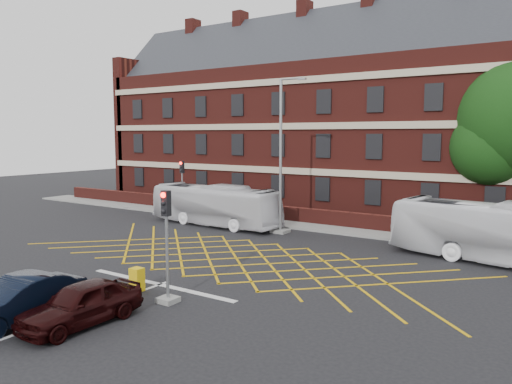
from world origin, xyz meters
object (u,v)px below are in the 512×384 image
Objects in this scene: car_navy at (18,300)px; car_maroon at (81,304)px; utility_cabinet at (137,280)px; direction_signs at (160,196)px; bus_left at (214,205)px; traffic_light_far at (182,193)px; street_lamp at (281,180)px; traffic_light_near at (167,257)px; bus_right at (505,234)px.

car_navy is 2.23m from car_maroon.
car_navy is at bearing -99.61° from utility_cabinet.
car_maroon is at bearing -51.42° from direction_signs.
car_navy is (5.88, -17.99, -0.66)m from bus_left.
utility_cabinet is at bearing -53.23° from traffic_light_far.
car_navy is 0.47× the size of street_lamp.
street_lamp reaches higher than car_navy.
traffic_light_near reaches higher than car_navy.
traffic_light_far reaches higher than bus_left.
traffic_light_far reaches higher than car_navy.
car_maroon is 17.67m from street_lamp.
car_navy reaches higher than car_maroon.
bus_right is 17.56m from utility_cabinet.
bus_left is 0.93× the size of bus_right.
traffic_light_far reaches higher than bus_right.
car_navy is 1.09× the size of traffic_light_near.
bus_left is 5.42m from traffic_light_far.
traffic_light_near is (0.82, 3.25, 1.03)m from car_maroon.
utility_cabinet is (6.66, -13.39, -0.95)m from bus_left.
bus_left is 2.40× the size of traffic_light_near.
utility_cabinet is at bearing 170.95° from traffic_light_near.
traffic_light_near is at bearing -44.61° from direction_signs.
street_lamp is 14.08m from utility_cabinet.
bus_left is at bearing 116.45° from utility_cabinet.
utility_cabinet is (-1.19, 3.57, -0.25)m from car_maroon.
traffic_light_far is 2.42m from direction_signs.
car_navy is at bearing 152.59° from bus_right.
street_lamp is at bearing 95.83° from utility_cabinet.
street_lamp reaches higher than car_maroon.
bus_left is at bearing -23.52° from traffic_light_far.
traffic_light_near is at bearing -143.96° from bus_left.
bus_left is at bearing 122.33° from traffic_light_near.
bus_right is 2.56× the size of car_maroon.
car_maroon is (7.85, -16.96, -0.70)m from bus_left.
bus_left is 2.39× the size of car_maroon.
bus_left is at bearing 96.85° from bus_right.
traffic_light_near reaches higher than direction_signs.
traffic_light_far is 4.47× the size of utility_cabinet.
street_lamp reaches higher than traffic_light_far.
traffic_light_near is at bearing -9.05° from utility_cabinet.
traffic_light_far is (-12.81, 19.12, 1.03)m from car_maroon.
bus_left is 18.45m from bus_right.
traffic_light_far reaches higher than car_maroon.
car_navy is at bearing -158.19° from bus_left.
bus_right is 5.00× the size of direction_signs.
direction_signs is (-12.61, 1.79, -2.08)m from street_lamp.
direction_signs is 20.90m from utility_cabinet.
street_lamp is at bearing -8.08° from direction_signs.
bus_right is 25.91m from direction_signs.
bus_right is 11.51× the size of utility_cabinet.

